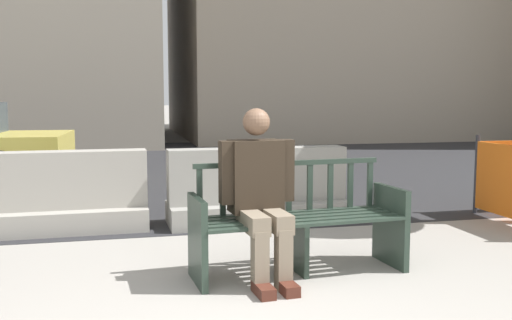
% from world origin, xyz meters
% --- Properties ---
extents(street_asphalt, '(120.00, 12.00, 0.01)m').
position_xyz_m(street_asphalt, '(0.00, 8.70, 0.00)').
color(street_asphalt, '#28282B').
rests_on(street_asphalt, ground).
extents(street_bench, '(1.72, 0.65, 0.88)m').
position_xyz_m(street_bench, '(0.67, 1.26, 0.40)').
color(street_bench, '#28382D').
rests_on(street_bench, ground).
extents(seated_person, '(0.59, 0.74, 1.31)m').
position_xyz_m(seated_person, '(0.33, 1.18, 0.69)').
color(seated_person, '#2D2319').
rests_on(seated_person, ground).
extents(jersey_barrier_centre, '(2.02, 0.73, 0.84)m').
position_xyz_m(jersey_barrier_centre, '(0.79, 3.14, 0.34)').
color(jersey_barrier_centre, gray).
rests_on(jersey_barrier_centre, ground).
extents(jersey_barrier_left, '(2.02, 0.73, 0.84)m').
position_xyz_m(jersey_barrier_left, '(-1.43, 3.21, 0.34)').
color(jersey_barrier_left, '#9E998E').
rests_on(jersey_barrier_left, ground).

